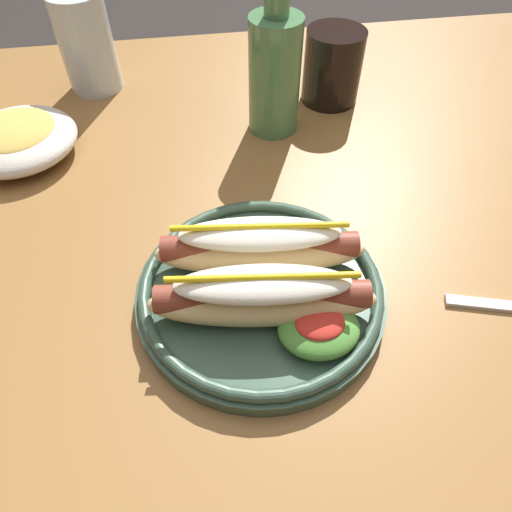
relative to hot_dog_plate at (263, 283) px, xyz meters
The scene contains 7 objects.
ground_plane 0.78m from the hot_dog_plate, 58.42° to the left, with size 8.00×8.00×0.00m, color #2D2826.
dining_table 0.18m from the hot_dog_plate, 58.42° to the left, with size 1.47×0.97×0.74m.
hot_dog_plate is the anchor object (origin of this frame).
soda_cup 0.39m from the hot_dog_plate, 65.35° to the left, with size 0.08×0.08×0.10m, color black.
water_cup 0.49m from the hot_dog_plate, 112.88° to the left, with size 0.08×0.08×0.14m, color silver.
glass_bottle 0.31m from the hot_dog_plate, 77.60° to the left, with size 0.07×0.07×0.23m.
side_bowl 0.40m from the hot_dog_plate, 134.12° to the left, with size 0.15×0.15×0.05m.
Camera 1 is at (-0.13, -0.39, 1.12)m, focal length 32.18 mm.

